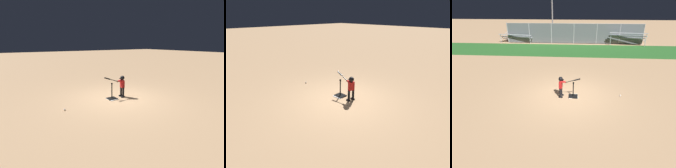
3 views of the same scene
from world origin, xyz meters
TOP-DOWN VIEW (x-y plane):
  - ground_plane at (0.00, 0.00)m, footprint 90.00×90.00m
  - grass_outfield_strip at (0.00, 9.25)m, footprint 56.00×4.98m
  - backstop_fence at (0.00, 12.38)m, footprint 15.12×0.08m
  - home_plate at (0.28, -0.08)m, footprint 0.47×0.47m
  - batting_tee at (0.28, -0.10)m, footprint 0.43×0.39m
  - batter_child at (-0.28, -0.13)m, footprint 1.02×0.34m
  - baseball at (2.57, 0.10)m, footprint 0.07×0.07m
  - bleachers_far_left at (-6.54, 12.84)m, footprint 4.10×2.23m
  - bleachers_center at (-1.88, 13.61)m, footprint 3.15×1.98m
  - bleachers_left_center at (5.86, 12.53)m, footprint 4.13×2.92m

SIDE VIEW (x-z plane):
  - ground_plane at x=0.00m, z-range 0.00..0.00m
  - grass_outfield_strip at x=0.00m, z-range 0.00..0.02m
  - home_plate at x=0.28m, z-range 0.00..0.02m
  - baseball at x=2.57m, z-range 0.00..0.07m
  - batting_tee at x=0.28m, z-range -0.27..0.49m
  - bleachers_center at x=-1.88m, z-range -0.01..0.95m
  - bleachers_far_left at x=-6.54m, z-range -0.01..0.97m
  - batter_child at x=-0.28m, z-range 0.13..1.17m
  - bleachers_left_center at x=5.86m, z-range -0.02..1.37m
  - backstop_fence at x=0.00m, z-range 0.05..2.25m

